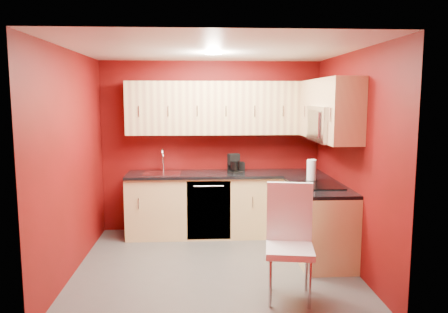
{
  "coord_description": "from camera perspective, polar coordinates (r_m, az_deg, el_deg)",
  "views": [
    {
      "loc": [
        -0.17,
        -4.93,
        1.97
      ],
      "look_at": [
        0.14,
        0.55,
        1.23
      ],
      "focal_mm": 35.0,
      "sensor_mm": 36.0,
      "label": 1
    }
  ],
  "objects": [
    {
      "name": "dining_chair",
      "position": [
        4.37,
        8.58,
        -11.17
      ],
      "size": [
        0.53,
        0.54,
        1.13
      ],
      "primitive_type": null,
      "rotation": [
        0.0,
        0.0,
        -0.16
      ],
      "color": "silver",
      "rests_on": "floor"
    },
    {
      "name": "wall_right",
      "position": [
        5.29,
        16.36,
        -0.46
      ],
      "size": [
        0.0,
        3.0,
        3.0
      ],
      "primitive_type": "plane",
      "rotation": [
        1.57,
        0.0,
        -1.57
      ],
      "color": "#67090B",
      "rests_on": "floor"
    },
    {
      "name": "napkin_holder",
      "position": [
        6.36,
        2.09,
        -1.32
      ],
      "size": [
        0.14,
        0.14,
        0.13
      ],
      "primitive_type": null,
      "rotation": [
        0.0,
        0.0,
        0.17
      ],
      "color": "black",
      "rests_on": "countertop_back"
    },
    {
      "name": "downlight",
      "position": [
        5.26,
        -1.4,
        13.3
      ],
      "size": [
        0.2,
        0.2,
        0.01
      ],
      "primitive_type": "cylinder",
      "color": "white",
      "rests_on": "ceiling"
    },
    {
      "name": "dishwasher_front",
      "position": [
        6.04,
        -2.0,
        -7.05
      ],
      "size": [
        0.6,
        0.02,
        0.82
      ],
      "primitive_type": "cube",
      "color": "black",
      "rests_on": "base_cabinets_back"
    },
    {
      "name": "wall_front",
      "position": [
        3.51,
        -0.4,
        -4.16
      ],
      "size": [
        3.2,
        0.0,
        3.2
      ],
      "primitive_type": "plane",
      "rotation": [
        -1.57,
        0.0,
        0.0
      ],
      "color": "#67090B",
      "rests_on": "floor"
    },
    {
      "name": "wall_back",
      "position": [
        6.47,
        -1.7,
        1.29
      ],
      "size": [
        3.2,
        0.0,
        3.2
      ],
      "primitive_type": "plane",
      "rotation": [
        1.57,
        0.0,
        0.0
      ],
      "color": "#67090B",
      "rests_on": "floor"
    },
    {
      "name": "coffee_maker",
      "position": [
        6.18,
        1.48,
        -0.93
      ],
      "size": [
        0.23,
        0.26,
        0.27
      ],
      "primitive_type": null,
      "rotation": [
        0.0,
        0.0,
        0.36
      ],
      "color": "black",
      "rests_on": "countertop_back"
    },
    {
      "name": "upper_cabinets_right",
      "position": [
        5.6,
        13.4,
        6.63
      ],
      "size": [
        0.35,
        1.55,
        0.75
      ],
      "color": "#E6C982",
      "rests_on": "wall_right"
    },
    {
      "name": "floor",
      "position": [
        5.31,
        -1.21,
        -14.09
      ],
      "size": [
        3.2,
        3.2,
        0.0
      ],
      "primitive_type": "plane",
      "color": "#474542",
      "rests_on": "ground"
    },
    {
      "name": "cooktop",
      "position": [
        5.43,
        12.34,
        -3.69
      ],
      "size": [
        0.5,
        0.55,
        0.01
      ],
      "primitive_type": "cube",
      "color": "black",
      "rests_on": "countertop_right"
    },
    {
      "name": "sink",
      "position": [
        6.24,
        -8.06,
        -1.86
      ],
      "size": [
        0.52,
        0.42,
        0.35
      ],
      "color": "silver",
      "rests_on": "countertop_back"
    },
    {
      "name": "paper_towel",
      "position": [
        5.71,
        11.35,
        -1.78
      ],
      "size": [
        0.16,
        0.16,
        0.27
      ],
      "primitive_type": null,
      "rotation": [
        0.0,
        0.0,
        0.03
      ],
      "color": "white",
      "rests_on": "countertop_right"
    },
    {
      "name": "microwave",
      "position": [
        5.37,
        13.74,
        4.15
      ],
      "size": [
        0.42,
        0.76,
        0.42
      ],
      "color": "silver",
      "rests_on": "upper_cabinets_right"
    },
    {
      "name": "countertop_right",
      "position": [
        5.47,
        12.28,
        -3.88
      ],
      "size": [
        0.63,
        1.27,
        0.04
      ],
      "primitive_type": "cube",
      "color": "black",
      "rests_on": "base_cabinets_right"
    },
    {
      "name": "wall_left",
      "position": [
        5.18,
        -19.21,
        -0.73
      ],
      "size": [
        0.0,
        3.0,
        3.0
      ],
      "primitive_type": "plane",
      "rotation": [
        1.57,
        0.0,
        1.57
      ],
      "color": "#67090B",
      "rests_on": "floor"
    },
    {
      "name": "base_cabinets_back",
      "position": [
        6.33,
        0.22,
        -6.35
      ],
      "size": [
        2.8,
        0.6,
        0.87
      ],
      "primitive_type": "cube",
      "color": "#E4C882",
      "rests_on": "floor"
    },
    {
      "name": "base_cabinets_right",
      "position": [
        5.6,
        12.26,
        -8.41
      ],
      "size": [
        0.6,
        1.3,
        0.87
      ],
      "primitive_type": "cube",
      "color": "#E4C882",
      "rests_on": "floor"
    },
    {
      "name": "ceiling",
      "position": [
        4.96,
        -1.29,
        13.81
      ],
      "size": [
        3.2,
        3.2,
        0.0
      ],
      "primitive_type": "plane",
      "rotation": [
        3.14,
        0.0,
        0.0
      ],
      "color": "white",
      "rests_on": "wall_back"
    },
    {
      "name": "upper_cabinets_back",
      "position": [
        6.27,
        0.16,
        6.36
      ],
      "size": [
        2.8,
        0.35,
        0.75
      ],
      "primitive_type": "cube",
      "color": "#E6C982",
      "rests_on": "wall_back"
    },
    {
      "name": "countertop_back",
      "position": [
        6.22,
        0.23,
        -2.32
      ],
      "size": [
        2.8,
        0.63,
        0.04
      ],
      "primitive_type": "cube",
      "color": "black",
      "rests_on": "base_cabinets_back"
    }
  ]
}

